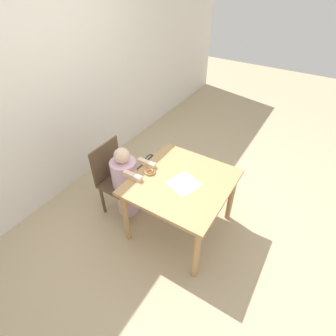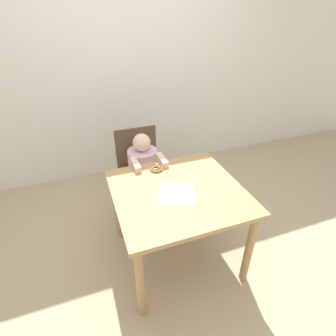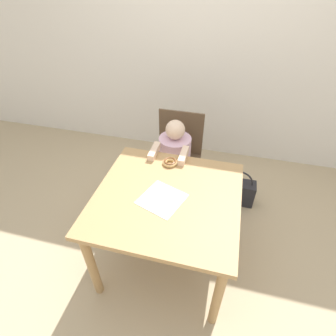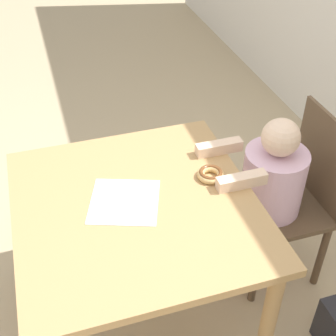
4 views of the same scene
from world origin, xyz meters
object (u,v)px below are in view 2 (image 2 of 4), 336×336
object	(u,v)px
chair	(141,170)
donut	(156,168)
child_figure	(144,177)
handbag	(192,183)

from	to	relation	value
chair	donut	distance (m)	0.52
chair	donut	world-z (taller)	chair
donut	child_figure	bearing A→B (deg)	96.19
donut	handbag	size ratio (longest dim) A/B	0.29
child_figure	donut	world-z (taller)	child_figure
chair	handbag	world-z (taller)	chair
chair	handbag	bearing A→B (deg)	0.94
chair	donut	bearing A→B (deg)	-85.53
handbag	child_figure	bearing A→B (deg)	-167.49
donut	handbag	bearing A→B (deg)	38.60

